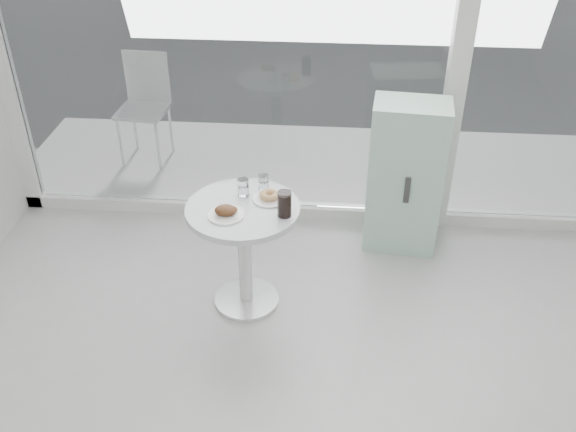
# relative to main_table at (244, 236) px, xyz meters

# --- Properties ---
(room_shell) EXTENTS (6.00, 6.00, 6.00)m
(room_shell) POSITION_rel_main_table_xyz_m (0.50, -2.46, 1.36)
(room_shell) COLOR silver
(room_shell) RESTS_ON ground
(storefront) EXTENTS (5.00, 0.14, 3.00)m
(storefront) POSITION_rel_main_table_xyz_m (0.57, 1.10, 1.16)
(storefront) COLOR silver
(storefront) RESTS_ON ground
(main_table) EXTENTS (0.72, 0.72, 0.77)m
(main_table) POSITION_rel_main_table_xyz_m (0.00, 0.00, 0.00)
(main_table) COLOR silver
(main_table) RESTS_ON ground
(patio_deck) EXTENTS (5.60, 1.60, 0.05)m
(patio_deck) POSITION_rel_main_table_xyz_m (0.50, 1.90, -0.53)
(patio_deck) COLOR white
(patio_deck) RESTS_ON ground
(mint_cabinet) EXTENTS (0.57, 0.41, 1.16)m
(mint_cabinet) POSITION_rel_main_table_xyz_m (1.08, 0.79, 0.03)
(mint_cabinet) COLOR #A3D0BC
(mint_cabinet) RESTS_ON ground
(patio_chair) EXTENTS (0.46, 0.46, 0.97)m
(patio_chair) POSITION_rel_main_table_xyz_m (-1.17, 1.96, 0.05)
(patio_chair) COLOR silver
(patio_chair) RESTS_ON patio_deck
(plate_fritter) EXTENTS (0.22, 0.22, 0.07)m
(plate_fritter) POSITION_rel_main_table_xyz_m (-0.08, -0.11, 0.25)
(plate_fritter) COLOR white
(plate_fritter) RESTS_ON main_table
(plate_donut) EXTENTS (0.22, 0.22, 0.05)m
(plate_donut) POSITION_rel_main_table_xyz_m (0.16, 0.10, 0.24)
(plate_donut) COLOR white
(plate_donut) RESTS_ON main_table
(water_tumbler_a) EXTENTS (0.07, 0.07, 0.12)m
(water_tumbler_a) POSITION_rel_main_table_xyz_m (-0.01, 0.14, 0.27)
(water_tumbler_a) COLOR white
(water_tumbler_a) RESTS_ON main_table
(water_tumbler_b) EXTENTS (0.07, 0.07, 0.11)m
(water_tumbler_b) POSITION_rel_main_table_xyz_m (0.11, 0.22, 0.27)
(water_tumbler_b) COLOR white
(water_tumbler_b) RESTS_ON main_table
(cola_glass) EXTENTS (0.09, 0.09, 0.17)m
(cola_glass) POSITION_rel_main_table_xyz_m (0.27, -0.07, 0.30)
(cola_glass) COLOR white
(cola_glass) RESTS_ON main_table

